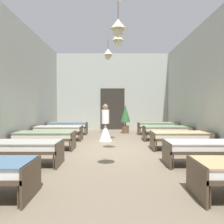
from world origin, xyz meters
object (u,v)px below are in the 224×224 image
at_px(bed_left_row_2, 44,136).
at_px(potted_plant, 125,116).
at_px(bed_left_row_3, 58,130).
at_px(bed_left_row_1, 20,147).
at_px(bed_right_row_4, 157,125).
at_px(bed_right_row_1, 205,147).
at_px(bed_left_row_4, 67,125).
at_px(nurse_near_aisle, 105,128).
at_px(bed_right_row_2, 180,136).
at_px(bed_right_row_3, 166,130).

distance_m(bed_left_row_2, potted_plant, 5.12).
height_order(bed_left_row_3, potted_plant, potted_plant).
distance_m(bed_left_row_1, bed_right_row_4, 7.20).
bearing_deg(bed_left_row_3, bed_right_row_1, -40.81).
bearing_deg(bed_right_row_1, bed_left_row_1, 180.00).
bearing_deg(bed_right_row_1, bed_left_row_4, 127.67).
xyz_separation_m(bed_left_row_2, potted_plant, (2.86, 4.23, 0.41)).
bearing_deg(potted_plant, bed_left_row_4, -171.42).
relative_size(bed_left_row_1, bed_right_row_4, 1.00).
distance_m(bed_left_row_1, potted_plant, 6.78).
bearing_deg(potted_plant, bed_left_row_2, -124.02).
height_order(bed_left_row_1, potted_plant, potted_plant).
bearing_deg(bed_left_row_3, nurse_near_aisle, -5.96).
bearing_deg(bed_right_row_2, nurse_near_aisle, 145.70).
bearing_deg(bed_right_row_3, potted_plant, 123.53).
bearing_deg(bed_right_row_1, bed_left_row_3, 139.19).
bearing_deg(bed_left_row_3, bed_right_row_4, 23.35).
xyz_separation_m(bed_left_row_4, nurse_near_aisle, (1.91, -2.10, 0.09)).
relative_size(bed_left_row_3, bed_left_row_4, 1.00).
xyz_separation_m(bed_left_row_3, bed_right_row_3, (4.40, 0.00, 0.00)).
distance_m(bed_right_row_3, bed_right_row_4, 1.90).
bearing_deg(bed_right_row_2, bed_right_row_4, 90.00).
bearing_deg(bed_right_row_1, bed_right_row_3, 90.00).
relative_size(bed_left_row_1, potted_plant, 1.33).
bearing_deg(potted_plant, bed_right_row_1, -75.86).
height_order(bed_left_row_1, bed_left_row_3, same).
height_order(bed_left_row_2, bed_right_row_2, same).
xyz_separation_m(bed_left_row_2, bed_right_row_4, (4.40, 3.80, 0.00)).
distance_m(bed_right_row_1, bed_left_row_4, 7.20).
xyz_separation_m(bed_right_row_4, nurse_near_aisle, (-2.49, -2.10, 0.09)).
height_order(bed_left_row_2, bed_left_row_4, same).
height_order(bed_left_row_1, bed_right_row_4, same).
distance_m(bed_right_row_2, bed_left_row_4, 5.81).
xyz_separation_m(bed_right_row_2, bed_right_row_3, (0.00, 1.90, 0.00)).
height_order(bed_right_row_3, potted_plant, potted_plant).
xyz_separation_m(bed_left_row_4, potted_plant, (2.86, 0.43, 0.41)).
xyz_separation_m(bed_right_row_3, potted_plant, (-1.54, 2.33, 0.41)).
height_order(bed_right_row_1, bed_left_row_4, same).
bearing_deg(nurse_near_aisle, bed_left_row_3, 146.78).
distance_m(bed_left_row_1, bed_right_row_2, 4.79).
distance_m(bed_left_row_3, nurse_near_aisle, 1.92).
relative_size(bed_right_row_1, potted_plant, 1.33).
bearing_deg(bed_left_row_1, potted_plant, 65.02).
bearing_deg(potted_plant, bed_left_row_1, -114.98).
height_order(bed_right_row_2, bed_right_row_3, same).
bearing_deg(bed_right_row_1, potted_plant, 104.14).
bearing_deg(potted_plant, bed_right_row_3, -56.47).
bearing_deg(bed_left_row_4, bed_right_row_4, 0.00).
relative_size(bed_left_row_2, bed_right_row_4, 1.00).
xyz_separation_m(bed_left_row_3, potted_plant, (2.86, 2.33, 0.41)).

